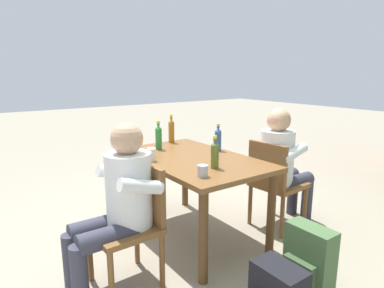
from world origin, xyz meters
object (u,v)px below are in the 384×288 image
person_in_plaid_shirt (282,162)px  bottle_amber (171,130)px  cup_white (152,155)px  cup_terracotta (150,152)px  dining_table (192,168)px  chair_near_right (134,218)px  person_in_white_shirt (119,199)px  bottle_blue (218,139)px  bottle_green (159,137)px  cup_steel (203,171)px  backpack_by_far_side (308,260)px  bottle_olive (215,154)px  chair_far_right (274,180)px

person_in_plaid_shirt → bottle_amber: size_ratio=3.85×
cup_white → cup_terracotta: bearing=157.5°
dining_table → chair_near_right: 0.82m
person_in_white_shirt → bottle_blue: bearing=108.0°
dining_table → cup_terracotta: (-0.21, -0.31, 0.15)m
bottle_green → person_in_plaid_shirt: bearing=50.6°
dining_table → bottle_amber: 0.71m
dining_table → cup_steel: size_ratio=16.72×
chair_near_right → cup_white: size_ratio=7.89×
backpack_by_far_side → person_in_white_shirt: bearing=-127.2°
cup_white → bottle_olive: bearing=32.8°
bottle_blue → bottle_amber: bearing=-163.6°
bottle_blue → cup_steel: bottle_blue is taller
bottle_blue → cup_white: bottle_blue is taller
chair_far_right → bottle_olive: size_ratio=3.35×
bottle_amber → person_in_white_shirt: bearing=-46.7°
chair_far_right → backpack_by_far_side: 0.99m
dining_table → cup_terracotta: size_ratio=16.33×
chair_far_right → person_in_plaid_shirt: person_in_plaid_shirt is taller
chair_far_right → person_in_white_shirt: (-0.01, -1.58, 0.17)m
dining_table → bottle_blue: bottle_blue is taller
dining_table → backpack_by_far_side: 1.21m
bottle_blue → person_in_white_shirt: bearing=-72.0°
dining_table → cup_terracotta: cup_terracotta is taller
bottle_amber → cup_terracotta: bottle_amber is taller
person_in_plaid_shirt → bottle_amber: (-0.97, -0.66, 0.24)m
bottle_green → cup_steel: bottle_green is taller
backpack_by_far_side → bottle_olive: bearing=-160.8°
chair_near_right → cup_terracotta: 0.75m
bottle_olive → cup_steel: bottle_olive is taller
person_in_white_shirt → cup_terracotta: person_in_white_shirt is taller
bottle_blue → chair_near_right: bearing=-70.5°
chair_near_right → cup_steel: 0.59m
bottle_amber → cup_steel: (1.15, -0.45, -0.09)m
cup_terracotta → dining_table: bearing=55.3°
person_in_white_shirt → cup_steel: person_in_white_shirt is taller
chair_near_right → bottle_blue: (-0.39, 1.09, 0.38)m
chair_far_right → bottle_amber: (-0.97, -0.55, 0.40)m
person_in_plaid_shirt → cup_terracotta: size_ratio=13.39×
bottle_olive → cup_steel: (0.12, -0.21, -0.07)m
bottle_olive → cup_steel: bearing=-60.2°
chair_far_right → cup_white: 1.22m
person_in_plaid_shirt → bottle_blue: (-0.39, -0.49, 0.22)m
bottle_green → bottle_amber: 0.34m
bottle_blue → cup_terracotta: bearing=-102.7°
person_in_plaid_shirt → backpack_by_far_side: person_in_plaid_shirt is taller
chair_near_right → cup_steel: bearing=68.4°
chair_near_right → bottle_green: (-0.76, 0.64, 0.39)m
person_in_white_shirt → cup_steel: (0.18, 0.58, 0.15)m
cup_white → cup_steel: (0.60, 0.10, -0.01)m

